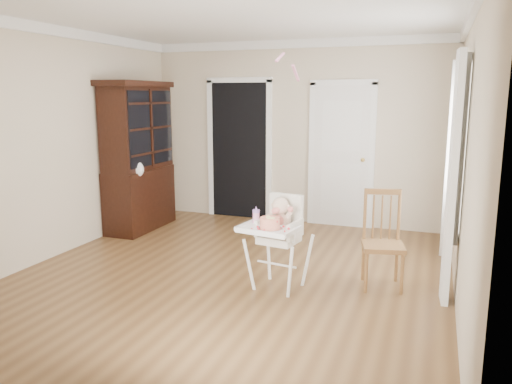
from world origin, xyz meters
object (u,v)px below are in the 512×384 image
(cake, at_px, (270,223))
(dining_chair, at_px, (383,243))
(sippy_cup, at_px, (256,216))
(high_chair, at_px, (279,231))
(china_cabinet, at_px, (138,156))

(cake, bearing_deg, dining_chair, 32.63)
(cake, distance_m, sippy_cup, 0.26)
(cake, bearing_deg, high_chair, 84.64)
(cake, distance_m, dining_chair, 1.20)
(sippy_cup, xyz_separation_m, china_cabinet, (-2.35, 1.57, 0.31))
(sippy_cup, distance_m, dining_chair, 1.30)
(high_chair, height_order, sippy_cup, high_chair)
(high_chair, xyz_separation_m, sippy_cup, (-0.22, -0.05, 0.15))
(cake, relative_size, china_cabinet, 0.12)
(china_cabinet, bearing_deg, sippy_cup, -33.79)
(cake, height_order, sippy_cup, sippy_cup)
(sippy_cup, xyz_separation_m, dining_chair, (1.18, 0.46, -0.28))
(high_chair, xyz_separation_m, cake, (-0.02, -0.22, 0.13))
(high_chair, bearing_deg, sippy_cup, -157.91)
(china_cabinet, distance_m, dining_chair, 3.76)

